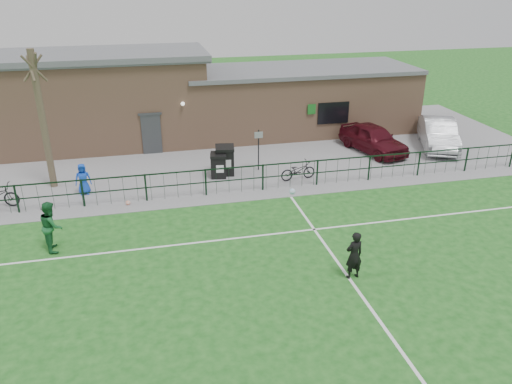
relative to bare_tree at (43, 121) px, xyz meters
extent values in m
plane|color=#185218|center=(8.00, -10.50, -3.00)|extent=(90.00, 90.00, 0.00)
cube|color=gray|center=(8.00, 3.00, -2.99)|extent=(34.00, 13.00, 0.02)
cube|color=white|center=(8.00, -2.70, -3.00)|extent=(28.00, 0.10, 0.01)
cube|color=white|center=(8.00, -6.50, -3.00)|extent=(28.00, 0.10, 0.01)
cube|color=white|center=(10.00, -10.50, -3.00)|extent=(0.10, 16.00, 0.01)
cube|color=black|center=(8.00, -2.50, -2.40)|extent=(28.00, 0.10, 1.20)
cylinder|color=#483C2C|center=(0.00, 0.00, 0.00)|extent=(0.30, 0.30, 6.00)
cube|color=black|center=(7.72, -0.20, -2.35)|extent=(0.95, 1.05, 1.25)
cube|color=black|center=(7.37, -0.52, -2.46)|extent=(0.82, 0.89, 1.05)
cylinder|color=black|center=(9.37, -0.11, -1.98)|extent=(0.07, 0.07, 2.00)
imported|color=#440C15|center=(15.89, 1.12, -2.25)|extent=(2.74, 4.58, 1.46)
imported|color=#A5A7AD|center=(19.62, 0.97, -2.21)|extent=(3.32, 4.97, 1.55)
imported|color=black|center=(10.85, -1.72, -2.54)|extent=(1.74, 0.79, 0.88)
imported|color=blue|center=(1.41, -1.19, -2.30)|extent=(0.69, 0.48, 1.37)
imported|color=black|center=(10.12, -9.78, -2.20)|extent=(0.64, 0.47, 1.60)
sphere|color=white|center=(9.11, -6.48, -1.37)|extent=(0.22, 0.22, 0.22)
imported|color=#1B5E2F|center=(0.78, -5.81, -2.11)|extent=(0.81, 0.97, 1.78)
sphere|color=white|center=(3.23, -2.74, -2.90)|extent=(0.20, 0.20, 0.20)
cube|color=tan|center=(8.00, 6.00, -1.25)|extent=(24.00, 5.00, 3.50)
cube|color=tan|center=(1.76, 6.00, 1.10)|extent=(11.52, 5.00, 1.20)
cube|color=#54575C|center=(1.76, 6.00, 1.82)|extent=(12.02, 5.40, 0.28)
cube|color=#54575C|center=(13.28, 6.00, 0.60)|extent=(13.44, 5.30, 0.22)
cube|color=#383A3D|center=(4.50, 3.47, -1.95)|extent=(1.00, 0.08, 2.10)
cube|color=black|center=(14.50, 3.47, -1.40)|extent=(1.80, 0.08, 1.20)
cube|color=#19661E|center=(13.20, 3.42, -1.10)|extent=(0.45, 0.04, 0.55)
camera|label=1|loc=(4.17, -22.01, 5.81)|focal=35.00mm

